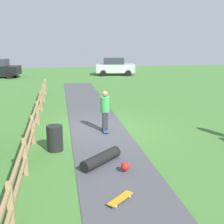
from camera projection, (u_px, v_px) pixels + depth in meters
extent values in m
plane|color=#427533|center=(98.00, 130.00, 12.39)|extent=(60.00, 60.00, 0.00)
cube|color=#47474C|center=(98.00, 130.00, 12.39)|extent=(2.40, 28.00, 0.02)
cube|color=#997A51|center=(11.00, 207.00, 5.67)|extent=(0.12, 0.12, 1.10)
cube|color=#997A51|center=(25.00, 157.00, 8.13)|extent=(0.12, 0.12, 1.10)
cube|color=#997A51|center=(33.00, 130.00, 10.58)|extent=(0.12, 0.12, 1.10)
cube|color=#997A51|center=(38.00, 113.00, 13.04)|extent=(0.12, 0.12, 1.10)
cube|color=#997A51|center=(41.00, 101.00, 15.49)|extent=(0.12, 0.12, 1.10)
cube|color=#997A51|center=(43.00, 93.00, 17.95)|extent=(0.12, 0.12, 1.10)
cube|color=#997A51|center=(45.00, 87.00, 20.40)|extent=(0.12, 0.12, 1.10)
cube|color=#997A51|center=(36.00, 122.00, 11.82)|extent=(0.08, 18.00, 0.09)
cube|color=#997A51|center=(35.00, 111.00, 11.71)|extent=(0.08, 18.00, 0.09)
cylinder|color=black|center=(55.00, 138.00, 9.99)|extent=(0.56, 0.56, 0.90)
cube|color=#265999|center=(105.00, 130.00, 12.11)|extent=(0.22, 0.80, 0.02)
cylinder|color=silver|center=(103.00, 129.00, 12.37)|extent=(0.03, 0.06, 0.06)
cylinder|color=silver|center=(106.00, 129.00, 12.40)|extent=(0.03, 0.06, 0.06)
cylinder|color=silver|center=(104.00, 133.00, 11.84)|extent=(0.03, 0.06, 0.06)
cylinder|color=silver|center=(108.00, 133.00, 11.86)|extent=(0.03, 0.06, 0.06)
cube|color=#2D2D33|center=(105.00, 121.00, 12.01)|extent=(0.21, 0.32, 0.77)
cylinder|color=green|center=(105.00, 104.00, 11.84)|extent=(0.39, 0.39, 0.64)
sphere|color=#9E704C|center=(105.00, 94.00, 11.73)|extent=(0.23, 0.23, 0.23)
cylinder|color=black|center=(101.00, 159.00, 8.88)|extent=(1.40, 1.33, 0.36)
sphere|color=red|center=(125.00, 166.00, 8.35)|extent=(0.26, 0.26, 0.26)
cube|color=#BF8C19|center=(120.00, 198.00, 6.85)|extent=(0.73, 0.68, 0.02)
cylinder|color=silver|center=(116.00, 206.00, 6.61)|extent=(0.06, 0.06, 0.06)
cylinder|color=silver|center=(111.00, 204.00, 6.70)|extent=(0.06, 0.06, 0.06)
cylinder|color=silver|center=(130.00, 196.00, 7.03)|extent=(0.06, 0.06, 0.06)
cylinder|color=silver|center=(125.00, 194.00, 7.12)|extent=(0.06, 0.06, 0.06)
cube|color=#B7B7BC|center=(115.00, 68.00, 31.63)|extent=(4.40, 2.28, 0.90)
cube|color=#2D333D|center=(114.00, 61.00, 31.42)|extent=(2.40, 1.85, 0.70)
cylinder|color=black|center=(127.00, 71.00, 32.64)|extent=(0.67, 0.33, 0.64)
cylinder|color=black|center=(128.00, 73.00, 30.93)|extent=(0.67, 0.33, 0.64)
cylinder|color=black|center=(103.00, 72.00, 32.54)|extent=(0.67, 0.33, 0.64)
cylinder|color=black|center=(103.00, 73.00, 30.83)|extent=(0.67, 0.33, 0.64)
cylinder|color=black|center=(15.00, 74.00, 30.47)|extent=(0.67, 0.35, 0.64)
cylinder|color=black|center=(9.00, 76.00, 28.76)|extent=(0.67, 0.35, 0.64)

